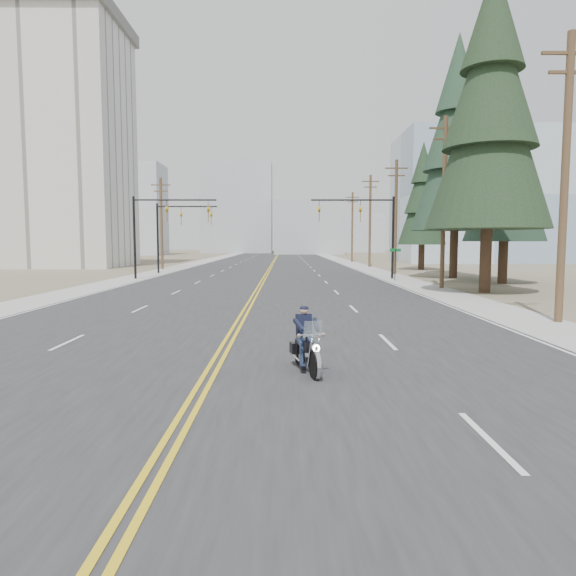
{
  "coord_description": "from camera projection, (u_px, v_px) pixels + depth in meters",
  "views": [
    {
      "loc": [
        1.78,
        -11.83,
        3.14
      ],
      "look_at": [
        1.89,
        5.38,
        1.6
      ],
      "focal_mm": 32.0,
      "sensor_mm": 36.0,
      "label": 1
    }
  ],
  "objects": [
    {
      "name": "apartment_block",
      "position": [
        51.0,
        149.0,
        65.31
      ],
      "size": [
        18.0,
        14.0,
        30.0
      ],
      "primitive_type": "cube",
      "color": "silver",
      "rests_on": "ground"
    },
    {
      "name": "utility_pole_c",
      "position": [
        396.0,
        215.0,
        49.46
      ],
      "size": [
        2.2,
        0.3,
        11.0
      ],
      "color": "brown",
      "rests_on": "ground"
    },
    {
      "name": "glass_building",
      "position": [
        476.0,
        199.0,
        81.08
      ],
      "size": [
        24.0,
        16.0,
        20.0
      ],
      "primitive_type": "cube",
      "color": "#9EB5CC",
      "rests_on": "ground"
    },
    {
      "name": "sidewalk_left",
      "position": [
        202.0,
        262.0,
        81.69
      ],
      "size": [
        3.0,
        200.0,
        0.01
      ],
      "primitive_type": "cube",
      "color": "#A5A5A0",
      "rests_on": "ground"
    },
    {
      "name": "road",
      "position": [
        274.0,
        262.0,
        81.77
      ],
      "size": [
        20.0,
        200.0,
        0.01
      ],
      "primitive_type": "cube",
      "color": "#303033",
      "rests_on": "ground"
    },
    {
      "name": "traffic_mast_left",
      "position": [
        158.0,
        221.0,
        43.42
      ],
      "size": [
        7.1,
        0.26,
        7.0
      ],
      "color": "black",
      "rests_on": "ground"
    },
    {
      "name": "traffic_mast_far",
      "position": [
        174.0,
        225.0,
        51.39
      ],
      "size": [
        6.1,
        0.26,
        7.0
      ],
      "color": "black",
      "rests_on": "ground"
    },
    {
      "name": "utility_pole_d",
      "position": [
        370.0,
        219.0,
        64.38
      ],
      "size": [
        2.2,
        0.3,
        11.5
      ],
      "color": "brown",
      "rests_on": "ground"
    },
    {
      "name": "conifer_far",
      "position": [
        423.0,
        197.0,
        57.92
      ],
      "size": [
        5.37,
        5.37,
        14.39
      ],
      "rotation": [
        0.0,
        0.0,
        0.31
      ],
      "color": "#382619",
      "rests_on": "ground"
    },
    {
      "name": "conifer_mid",
      "position": [
        507.0,
        161.0,
        38.33
      ],
      "size": [
        6.01,
        6.01,
        16.02
      ],
      "rotation": [
        0.0,
        0.0,
        0.12
      ],
      "color": "#382619",
      "rests_on": "ground"
    },
    {
      "name": "haze_bldg_f",
      "position": [
        96.0,
        224.0,
        140.5
      ],
      "size": [
        12.0,
        12.0,
        16.0
      ],
      "primitive_type": "cube",
      "color": "#ADB2B7",
      "rests_on": "ground"
    },
    {
      "name": "street_sign",
      "position": [
        395.0,
        259.0,
        41.83
      ],
      "size": [
        0.9,
        0.06,
        2.62
      ],
      "color": "black",
      "rests_on": "ground"
    },
    {
      "name": "conifer_tall",
      "position": [
        457.0,
        139.0,
        44.02
      ],
      "size": [
        7.51,
        7.51,
        20.86
      ],
      "rotation": [
        0.0,
        0.0,
        0.36
      ],
      "color": "#382619",
      "rests_on": "ground"
    },
    {
      "name": "traffic_mast_right",
      "position": [
        369.0,
        221.0,
        43.54
      ],
      "size": [
        7.1,
        0.26,
        7.0
      ],
      "color": "black",
      "rests_on": "ground"
    },
    {
      "name": "utility_pole_a",
      "position": [
        565.0,
        174.0,
        19.58
      ],
      "size": [
        2.2,
        0.3,
        11.0
      ],
      "color": "brown",
      "rests_on": "ground"
    },
    {
      "name": "haze_bldg_b",
      "position": [
        308.0,
        228.0,
        135.97
      ],
      "size": [
        18.0,
        14.0,
        14.0
      ],
      "primitive_type": "cube",
      "color": "#ADB2B7",
      "rests_on": "ground"
    },
    {
      "name": "haze_bldg_c",
      "position": [
        446.0,
        217.0,
        121.06
      ],
      "size": [
        16.0,
        12.0,
        18.0
      ],
      "primitive_type": "cube",
      "color": "#B7BCC6",
      "rests_on": "ground"
    },
    {
      "name": "haze_bldg_d",
      "position": [
        238.0,
        208.0,
        150.25
      ],
      "size": [
        20.0,
        15.0,
        26.0
      ],
      "primitive_type": "cube",
      "color": "#ADB2B7",
      "rests_on": "ground"
    },
    {
      "name": "utility_pole_left",
      "position": [
        161.0,
        222.0,
        59.29
      ],
      "size": [
        2.2,
        0.3,
        10.5
      ],
      "color": "brown",
      "rests_on": "ground"
    },
    {
      "name": "motorcyclist",
      "position": [
        307.0,
        340.0,
        12.37
      ],
      "size": [
        1.29,
        2.18,
        1.59
      ],
      "primitive_type": null,
      "rotation": [
        0.0,
        0.0,
        3.36
      ],
      "color": "black",
      "rests_on": "ground"
    },
    {
      "name": "haze_bldg_e",
      "position": [
        359.0,
        233.0,
        161.07
      ],
      "size": [
        14.0,
        14.0,
        12.0
      ],
      "primitive_type": "cube",
      "color": "#B7BCC6",
      "rests_on": "ground"
    },
    {
      "name": "ground_plane",
      "position": [
        209.0,
        376.0,
        12.05
      ],
      "size": [
        400.0,
        400.0,
        0.0
      ],
      "primitive_type": "plane",
      "color": "#776D56",
      "rests_on": "ground"
    },
    {
      "name": "haze_bldg_a",
      "position": [
        135.0,
        210.0,
        125.39
      ],
      "size": [
        14.0,
        12.0,
        22.0
      ],
      "primitive_type": "cube",
      "color": "#B7BCC6",
      "rests_on": "ground"
    },
    {
      "name": "conifer_near",
      "position": [
        491.0,
        106.0,
        30.99
      ],
      "size": [
        7.46,
        7.46,
        19.76
      ],
      "rotation": [
        0.0,
        0.0,
        0.37
      ],
      "color": "#382619",
      "rests_on": "ground"
    },
    {
      "name": "utility_pole_b",
      "position": [
        444.0,
        200.0,
        34.5
      ],
      "size": [
        2.2,
        0.3,
        11.5
      ],
      "color": "brown",
      "rests_on": "ground"
    },
    {
      "name": "utility_pole_e",
      "position": [
        352.0,
        226.0,
        81.33
      ],
      "size": [
        2.2,
        0.3,
        11.0
      ],
      "color": "brown",
      "rests_on": "ground"
    },
    {
      "name": "sidewalk_right",
      "position": [
        346.0,
        262.0,
        81.84
      ],
      "size": [
        3.0,
        200.0,
        0.01
      ],
      "primitive_type": "cube",
      "color": "#A5A5A0",
      "rests_on": "ground"
    }
  ]
}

